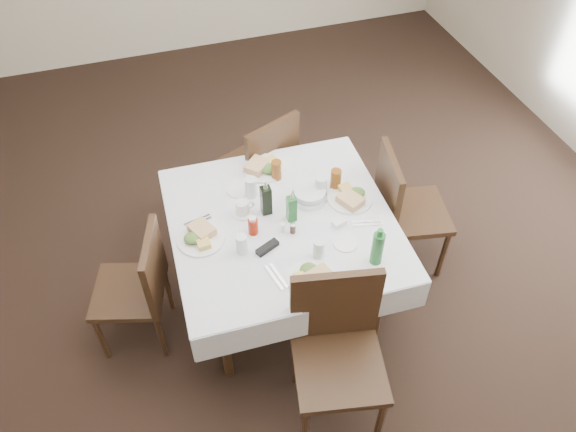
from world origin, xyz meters
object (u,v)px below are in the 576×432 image
at_px(water_n, 251,187).
at_px(water_w, 242,244).
at_px(chair_east, 401,205).
at_px(water_e, 321,186).
at_px(chair_west, 141,284).
at_px(coffee_mug, 243,208).
at_px(chair_north, 264,163).
at_px(dining_table, 282,230).
at_px(bread_basket, 310,195).
at_px(ketchup_bottle, 253,226).
at_px(oil_cruet_dark, 266,199).
at_px(green_bottle, 378,248).
at_px(chair_south, 337,343).
at_px(water_s, 319,249).
at_px(oil_cruet_green, 292,208).

relative_size(water_n, water_w, 1.10).
bearing_deg(chair_east, water_e, 172.39).
height_order(chair_west, coffee_mug, chair_west).
xyz_separation_m(chair_north, chair_east, (0.77, -0.72, 0.00)).
bearing_deg(dining_table, coffee_mug, 147.14).
bearing_deg(bread_basket, ketchup_bottle, -157.91).
distance_m(oil_cruet_dark, ketchup_bottle, 0.20).
bearing_deg(coffee_mug, oil_cruet_dark, -12.82).
bearing_deg(chair_north, bread_basket, -79.94).
relative_size(water_e, ketchup_bottle, 1.10).
relative_size(dining_table, water_w, 11.10).
bearing_deg(green_bottle, ketchup_bottle, 144.70).
xyz_separation_m(dining_table, water_n, (-0.12, 0.28, 0.15)).
bearing_deg(chair_west, water_n, 20.33).
bearing_deg(ketchup_bottle, dining_table, 11.26).
height_order(water_e, oil_cruet_dark, oil_cruet_dark).
relative_size(chair_north, oil_cruet_dark, 3.78).
distance_m(chair_south, ketchup_bottle, 0.84).
distance_m(chair_north, bread_basket, 0.72).
bearing_deg(chair_north, coffee_mug, -115.78).
bearing_deg(water_n, chair_west, -159.67).
distance_m(dining_table, water_s, 0.38).
distance_m(chair_west, green_bottle, 1.44).
bearing_deg(chair_east, water_n, 168.37).
distance_m(water_s, bread_basket, 0.47).
xyz_separation_m(chair_north, chair_south, (-0.05, -1.60, 0.03)).
xyz_separation_m(water_n, bread_basket, (0.34, -0.15, -0.03)).
height_order(chair_south, water_n, chair_south).
bearing_deg(oil_cruet_dark, green_bottle, -49.87).
bearing_deg(oil_cruet_green, water_s, -80.24).
xyz_separation_m(oil_cruet_green, coffee_mug, (-0.27, 0.14, -0.05)).
height_order(chair_east, water_e, chair_east).
xyz_separation_m(chair_west, water_e, (1.21, 0.16, 0.32)).
distance_m(chair_east, chair_west, 1.79).
distance_m(chair_south, water_w, 0.77).
bearing_deg(dining_table, oil_cruet_green, -0.82).
bearing_deg(ketchup_bottle, water_n, 76.66).
xyz_separation_m(chair_east, oil_cruet_green, (-0.82, -0.07, 0.30)).
relative_size(water_n, ketchup_bottle, 1.08).
distance_m(chair_west, coffee_mug, 0.77).
bearing_deg(oil_cruet_dark, water_e, 6.89).
relative_size(chair_south, bread_basket, 4.63).
relative_size(chair_north, water_e, 6.84).
bearing_deg(ketchup_bottle, chair_west, 178.09).
bearing_deg(chair_west, ketchup_bottle, -1.91).
distance_m(water_w, green_bottle, 0.77).
xyz_separation_m(water_n, green_bottle, (0.53, -0.75, 0.05)).
relative_size(water_e, water_w, 1.12).
bearing_deg(chair_west, water_e, 7.72).
relative_size(dining_table, chair_east, 1.43).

